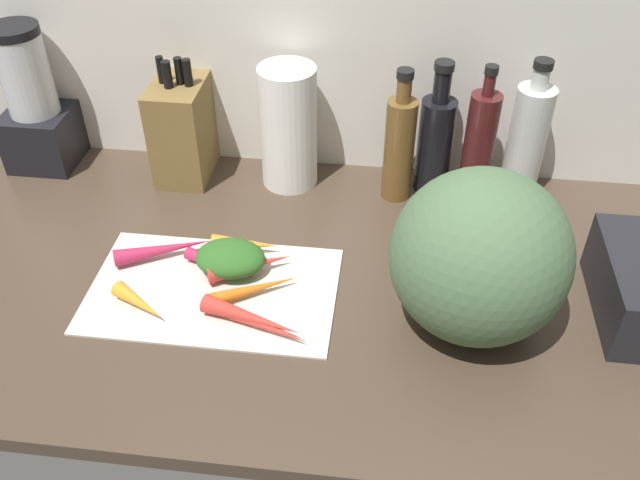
# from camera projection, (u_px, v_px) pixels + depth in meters

# --- Properties ---
(ground_plane) EXTENTS (1.70, 0.80, 0.03)m
(ground_plane) POSITION_uv_depth(u_px,v_px,m) (319.00, 281.00, 1.24)
(ground_plane) COLOR #47382B
(wall_back) EXTENTS (1.70, 0.03, 0.60)m
(wall_back) POSITION_uv_depth(u_px,v_px,m) (343.00, 32.00, 1.34)
(wall_back) COLOR silver
(wall_back) RESTS_ON ground_plane
(cutting_board) EXTENTS (0.43, 0.27, 0.01)m
(cutting_board) POSITION_uv_depth(u_px,v_px,m) (213.00, 289.00, 1.20)
(cutting_board) COLOR beige
(cutting_board) RESTS_ON ground_plane
(carrot_0) EXTENTS (0.15, 0.10, 0.02)m
(carrot_0) POSITION_uv_depth(u_px,v_px,m) (256.00, 288.00, 1.18)
(carrot_0) COLOR orange
(carrot_0) RESTS_ON cutting_board
(carrot_1) EXTENTS (0.15, 0.08, 0.02)m
(carrot_1) POSITION_uv_depth(u_px,v_px,m) (221.00, 265.00, 1.22)
(carrot_1) COLOR #B2264C
(carrot_1) RESTS_ON cutting_board
(carrot_2) EXTENTS (0.18, 0.08, 0.03)m
(carrot_2) POSITION_uv_depth(u_px,v_px,m) (251.00, 318.00, 1.12)
(carrot_2) COLOR red
(carrot_2) RESTS_ON cutting_board
(carrot_3) EXTENTS (0.12, 0.04, 0.04)m
(carrot_3) POSITION_uv_depth(u_px,v_px,m) (245.00, 244.00, 1.26)
(carrot_3) COLOR orange
(carrot_3) RESTS_ON cutting_board
(carrot_4) EXTENTS (0.14, 0.07, 0.02)m
(carrot_4) POSITION_uv_depth(u_px,v_px,m) (269.00, 328.00, 1.11)
(carrot_4) COLOR red
(carrot_4) RESTS_ON cutting_board
(carrot_5) EXTENTS (0.11, 0.08, 0.03)m
(carrot_5) POSITION_uv_depth(u_px,v_px,m) (139.00, 303.00, 1.15)
(carrot_5) COLOR orange
(carrot_5) RESTS_ON cutting_board
(carrot_6) EXTENTS (0.15, 0.10, 0.03)m
(carrot_6) POSITION_uv_depth(u_px,v_px,m) (250.00, 265.00, 1.22)
(carrot_6) COLOR red
(carrot_6) RESTS_ON cutting_board
(carrot_7) EXTENTS (0.18, 0.10, 0.03)m
(carrot_7) POSITION_uv_depth(u_px,v_px,m) (164.00, 249.00, 1.25)
(carrot_7) COLOR #B2264C
(carrot_7) RESTS_ON cutting_board
(carrot_greens_pile) EXTENTS (0.13, 0.10, 0.05)m
(carrot_greens_pile) POSITION_uv_depth(u_px,v_px,m) (230.00, 258.00, 1.22)
(carrot_greens_pile) COLOR #2D6023
(carrot_greens_pile) RESTS_ON cutting_board
(winter_squash) EXTENTS (0.28, 0.27, 0.29)m
(winter_squash) POSITION_uv_depth(u_px,v_px,m) (480.00, 257.00, 1.05)
(winter_squash) COLOR #4C6B47
(winter_squash) RESTS_ON ground_plane
(knife_block) EXTENTS (0.11, 0.15, 0.27)m
(knife_block) POSITION_uv_depth(u_px,v_px,m) (182.00, 130.00, 1.42)
(knife_block) COLOR brown
(knife_block) RESTS_ON ground_plane
(blender_appliance) EXTENTS (0.14, 0.14, 0.31)m
(blender_appliance) POSITION_uv_depth(u_px,v_px,m) (35.00, 107.00, 1.44)
(blender_appliance) COLOR black
(blender_appliance) RESTS_ON ground_plane
(paper_towel_roll) EXTENTS (0.12, 0.12, 0.26)m
(paper_towel_roll) POSITION_uv_depth(u_px,v_px,m) (288.00, 127.00, 1.39)
(paper_towel_roll) COLOR white
(paper_towel_roll) RESTS_ON ground_plane
(bottle_0) EXTENTS (0.06, 0.06, 0.28)m
(bottle_0) POSITION_uv_depth(u_px,v_px,m) (399.00, 146.00, 1.35)
(bottle_0) COLOR brown
(bottle_0) RESTS_ON ground_plane
(bottle_1) EXTENTS (0.07, 0.07, 0.28)m
(bottle_1) POSITION_uv_depth(u_px,v_px,m) (435.00, 141.00, 1.38)
(bottle_1) COLOR black
(bottle_1) RESTS_ON ground_plane
(bottle_2) EXTENTS (0.06, 0.06, 0.29)m
(bottle_2) POSITION_uv_depth(u_px,v_px,m) (479.00, 147.00, 1.34)
(bottle_2) COLOR #471919
(bottle_2) RESTS_ON ground_plane
(bottle_3) EXTENTS (0.08, 0.08, 0.30)m
(bottle_3) POSITION_uv_depth(u_px,v_px,m) (526.00, 142.00, 1.35)
(bottle_3) COLOR silver
(bottle_3) RESTS_ON ground_plane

